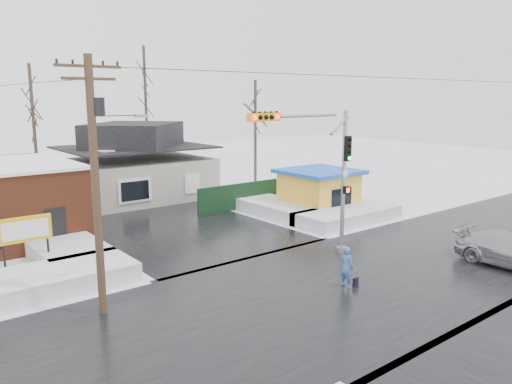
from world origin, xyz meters
TOP-DOWN VIEW (x-y plane):
  - ground at (0.00, 0.00)m, footprint 120.00×120.00m
  - road_ns at (0.00, 0.00)m, footprint 10.00×120.00m
  - road_ew at (0.00, 0.00)m, footprint 120.00×10.00m
  - snowbank_nw at (-9.00, 7.00)m, footprint 7.00×3.00m
  - snowbank_ne at (9.00, 7.00)m, footprint 7.00×3.00m
  - snowbank_nside_w at (-7.00, 12.00)m, footprint 3.00×8.00m
  - snowbank_nside_e at (7.00, 12.00)m, footprint 3.00×8.00m
  - traffic_signal at (2.43, 2.97)m, footprint 6.05×0.68m
  - utility_pole at (-7.93, 3.50)m, footprint 3.15×0.44m
  - marquee_sign at (-9.00, 9.49)m, footprint 2.20×0.21m
  - house at (2.00, 22.00)m, footprint 10.40×8.40m
  - kiosk at (9.50, 9.99)m, footprint 4.60×4.60m
  - fence at (6.50, 14.00)m, footprint 8.00×0.12m
  - tree_far_left at (-4.00, 26.00)m, footprint 3.00×3.00m
  - tree_far_mid at (6.00, 28.00)m, footprint 3.00×3.00m
  - tree_far_right at (12.00, 20.00)m, footprint 3.00×3.00m
  - pedestrian at (0.69, -0.24)m, footprint 0.47×0.66m
  - shopping_bag at (1.06, -0.43)m, footprint 0.30×0.16m

SIDE VIEW (x-z plane):
  - ground at x=0.00m, z-range 0.00..0.00m
  - road_ns at x=0.00m, z-range 0.00..0.02m
  - road_ew at x=0.00m, z-range 0.00..0.02m
  - shopping_bag at x=1.06m, z-range 0.00..0.35m
  - snowbank_nw at x=-9.00m, z-range 0.00..0.80m
  - snowbank_ne at x=9.00m, z-range 0.00..0.80m
  - snowbank_nside_w at x=-7.00m, z-range 0.00..0.80m
  - snowbank_nside_e at x=7.00m, z-range 0.00..0.80m
  - pedestrian at x=0.69m, z-range 0.00..1.70m
  - fence at x=6.50m, z-range 0.00..1.80m
  - kiosk at x=9.50m, z-range 0.03..2.90m
  - marquee_sign at x=-9.00m, z-range 0.65..3.20m
  - house at x=2.00m, z-range -0.26..5.50m
  - traffic_signal at x=2.43m, z-range 1.04..8.04m
  - utility_pole at x=-7.93m, z-range 0.61..9.61m
  - tree_far_right at x=12.00m, z-range 2.66..11.66m
  - tree_far_left at x=-4.00m, z-range 2.95..12.95m
  - tree_far_mid at x=6.00m, z-range 3.54..15.54m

